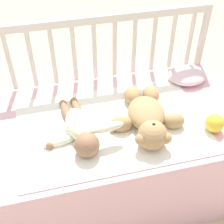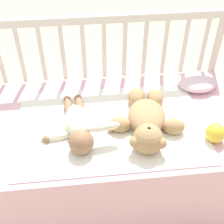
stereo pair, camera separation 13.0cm
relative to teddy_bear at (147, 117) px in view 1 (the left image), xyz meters
The scene contains 8 objects.
ground_plane 0.55m from the teddy_bear, 156.15° to the left, with size 12.00×12.00×0.00m, color #C6B293.
crib_mattress 0.33m from the teddy_bear, 156.15° to the left, with size 1.16×0.63×0.48m.
crib_rail 0.42m from the teddy_bear, 109.24° to the left, with size 1.16×0.04×0.81m.
blanket 0.16m from the teddy_bear, 169.46° to the left, with size 0.78×0.51×0.01m.
teddy_bear is the anchor object (origin of this frame).
baby 0.28m from the teddy_bear, behind, with size 0.32×0.37×0.10m.
small_pillow 0.39m from the teddy_bear, 41.16° to the left, with size 0.19×0.16×0.06m.
toy_ball 0.28m from the teddy_bear, 20.10° to the right, with size 0.08×0.08×0.08m.
Camera 1 is at (-0.23, -0.95, 1.41)m, focal length 50.00 mm.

